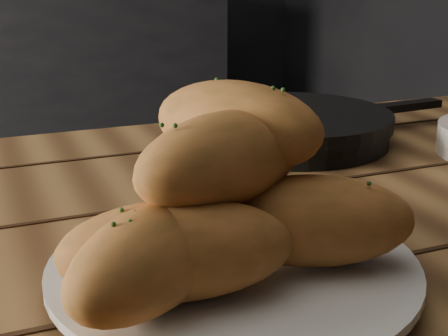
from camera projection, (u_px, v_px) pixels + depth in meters
table at (241, 321)px, 0.63m from camera, size 1.47×0.91×0.75m
plate at (233, 269)px, 0.51m from camera, size 0.30×0.30×0.02m
bread_rolls at (219, 200)px, 0.48m from camera, size 0.31×0.27×0.14m
skillet at (290, 126)px, 0.91m from camera, size 0.43×0.30×0.05m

